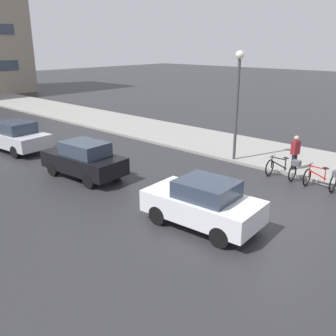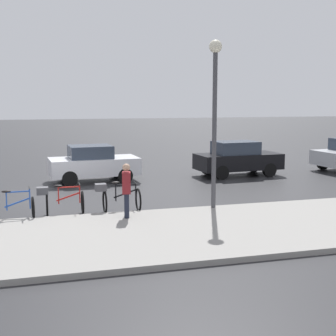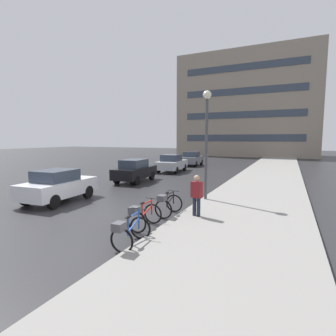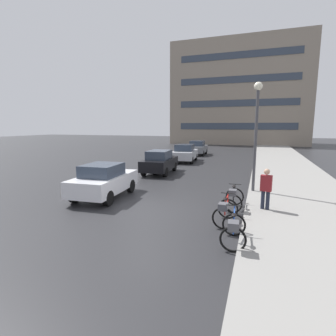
{
  "view_description": "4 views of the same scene",
  "coord_description": "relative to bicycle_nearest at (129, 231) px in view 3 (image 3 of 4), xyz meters",
  "views": [
    {
      "loc": [
        -11.51,
        -5.39,
        5.63
      ],
      "look_at": [
        -0.99,
        4.18,
        0.85
      ],
      "focal_mm": 40.0,
      "sensor_mm": 36.0,
      "label": 1
    },
    {
      "loc": [
        17.34,
        -1.12,
        3.51
      ],
      "look_at": [
        1.66,
        3.24,
        1.13
      ],
      "focal_mm": 50.0,
      "sensor_mm": 36.0,
      "label": 2
    },
    {
      "loc": [
        7.44,
        -7.99,
        3.06
      ],
      "look_at": [
        1.73,
        4.27,
        1.54
      ],
      "focal_mm": 28.0,
      "sensor_mm": 36.0,
      "label": 3
    },
    {
      "loc": [
        4.01,
        -9.08,
        3.3
      ],
      "look_at": [
        -0.88,
        4.89,
        0.9
      ],
      "focal_mm": 28.0,
      "sensor_mm": 36.0,
      "label": 4
    }
  ],
  "objects": [
    {
      "name": "bicycle_nearest",
      "position": [
        0.0,
        0.0,
        0.0
      ],
      "size": [
        0.78,
        1.42,
        1.0
      ],
      "color": "black",
      "rests_on": "ground"
    },
    {
      "name": "sidewalk_kerb",
      "position": [
        2.54,
        12.04,
        -0.42
      ],
      "size": [
        4.8,
        60.0,
        0.14
      ],
      "primitive_type": "cube",
      "color": "gray",
      "rests_on": "ground"
    },
    {
      "name": "bicycle_second",
      "position": [
        -0.41,
        1.48,
        0.01
      ],
      "size": [
        0.76,
        1.39,
        0.97
      ],
      "color": "black",
      "rests_on": "ground"
    },
    {
      "name": "car_black",
      "position": [
        -5.95,
        9.78,
        0.32
      ],
      "size": [
        1.95,
        4.02,
        1.61
      ],
      "color": "black",
      "rests_on": "ground"
    },
    {
      "name": "car_grey",
      "position": [
        -6.1,
        22.11,
        0.31
      ],
      "size": [
        1.97,
        3.85,
        1.59
      ],
      "color": "slate",
      "rests_on": "ground"
    },
    {
      "name": "car_silver",
      "position": [
        -5.91,
        16.13,
        0.31
      ],
      "size": [
        2.27,
        4.36,
        1.61
      ],
      "color": "#B2B5BA",
      "rests_on": "ground"
    },
    {
      "name": "car_white",
      "position": [
        -6.16,
        3.15,
        0.31
      ],
      "size": [
        2.06,
        3.86,
        1.57
      ],
      "color": "silver",
      "rests_on": "ground"
    },
    {
      "name": "building_facade_main",
      "position": [
        -3.45,
        44.12,
        8.41
      ],
      "size": [
        23.42,
        10.46,
        17.8
      ],
      "color": "gray",
      "rests_on": "ground"
    },
    {
      "name": "pedestrian",
      "position": [
        0.87,
        3.3,
        0.48
      ],
      "size": [
        0.44,
        0.31,
        1.71
      ],
      "color": "#1E2333",
      "rests_on": "ground"
    },
    {
      "name": "ground_plane",
      "position": [
        -3.46,
        2.04,
        -0.49
      ],
      "size": [
        140.0,
        140.0,
        0.0
      ],
      "primitive_type": "plane",
      "color": "#28282B"
    },
    {
      "name": "streetlamp",
      "position": [
        0.36,
        6.16,
        3.0
      ],
      "size": [
        0.39,
        0.39,
        5.29
      ],
      "color": "#424247",
      "rests_on": "ground"
    },
    {
      "name": "bicycle_third",
      "position": [
        -0.3,
        3.21,
        0.02
      ],
      "size": [
        0.75,
        1.38,
        1.0
      ],
      "color": "black",
      "rests_on": "ground"
    }
  ]
}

